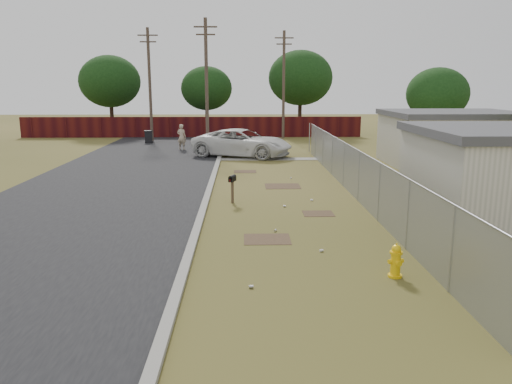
{
  "coord_description": "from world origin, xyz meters",
  "views": [
    {
      "loc": [
        -1.52,
        -19.39,
        4.57
      ],
      "look_at": [
        -1.09,
        -3.31,
        1.1
      ],
      "focal_mm": 35.0,
      "sensor_mm": 36.0,
      "label": 1
    }
  ],
  "objects_px": {
    "mailbox": "(232,181)",
    "trash_bin": "(149,137)",
    "pickup_truck": "(242,143)",
    "fire_hydrant": "(396,261)",
    "pedestrian": "(182,137)"
  },
  "relations": [
    {
      "from": "mailbox",
      "to": "trash_bin",
      "type": "distance_m",
      "value": 22.08
    },
    {
      "from": "pickup_truck",
      "to": "mailbox",
      "type": "bearing_deg",
      "value": -160.82
    },
    {
      "from": "fire_hydrant",
      "to": "mailbox",
      "type": "distance_m",
      "value": 8.89
    },
    {
      "from": "fire_hydrant",
      "to": "trash_bin",
      "type": "bearing_deg",
      "value": 111.28
    },
    {
      "from": "mailbox",
      "to": "pedestrian",
      "type": "relative_size",
      "value": 0.61
    },
    {
      "from": "pedestrian",
      "to": "trash_bin",
      "type": "height_order",
      "value": "pedestrian"
    },
    {
      "from": "pedestrian",
      "to": "fire_hydrant",
      "type": "bearing_deg",
      "value": 126.66
    },
    {
      "from": "pickup_truck",
      "to": "trash_bin",
      "type": "bearing_deg",
      "value": 64.55
    },
    {
      "from": "pedestrian",
      "to": "trash_bin",
      "type": "xyz_separation_m",
      "value": [
        -3.16,
        4.36,
        -0.41
      ]
    },
    {
      "from": "mailbox",
      "to": "fire_hydrant",
      "type": "bearing_deg",
      "value": -62.52
    },
    {
      "from": "mailbox",
      "to": "pickup_truck",
      "type": "height_order",
      "value": "pickup_truck"
    },
    {
      "from": "mailbox",
      "to": "pedestrian",
      "type": "bearing_deg",
      "value": 103.41
    },
    {
      "from": "pedestrian",
      "to": "pickup_truck",
      "type": "bearing_deg",
      "value": 159.46
    },
    {
      "from": "pickup_truck",
      "to": "trash_bin",
      "type": "height_order",
      "value": "pickup_truck"
    },
    {
      "from": "mailbox",
      "to": "trash_bin",
      "type": "bearing_deg",
      "value": 108.79
    }
  ]
}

